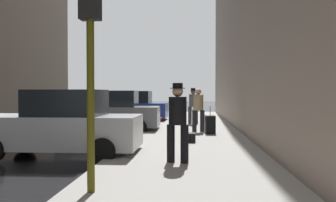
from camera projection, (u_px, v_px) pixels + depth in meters
name	position (u px, v px, depth m)	size (l,w,h in m)	color
sidewalk	(188.00, 153.00, 10.06)	(4.00, 40.00, 0.15)	gray
parked_silver_sedan	(61.00, 125.00, 9.87)	(4.20, 2.06, 1.79)	#B7BABF
parked_gray_coupe	(111.00, 113.00, 15.92)	(4.23, 2.12, 1.79)	slate
parked_blue_sedan	(131.00, 107.00, 21.35)	(4.26, 2.17, 1.79)	navy
fire_hydrant	(158.00, 117.00, 18.10)	(0.42, 0.22, 0.70)	red
traffic_light	(90.00, 26.00, 5.83)	(0.32, 0.32, 3.60)	#514C0F
pedestrian_in_tan_coat	(198.00, 108.00, 14.97)	(0.52, 0.45, 1.71)	black
pedestrian_with_beanie	(193.00, 104.00, 18.70)	(0.52, 0.45, 1.78)	#333338
pedestrian_with_fedora	(178.00, 118.00, 8.33)	(0.53, 0.49, 1.78)	black
rolling_suitcase	(210.00, 125.00, 14.23)	(0.39, 0.58, 1.04)	black
duffel_bag	(190.00, 138.00, 11.80)	(0.32, 0.44, 0.28)	black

